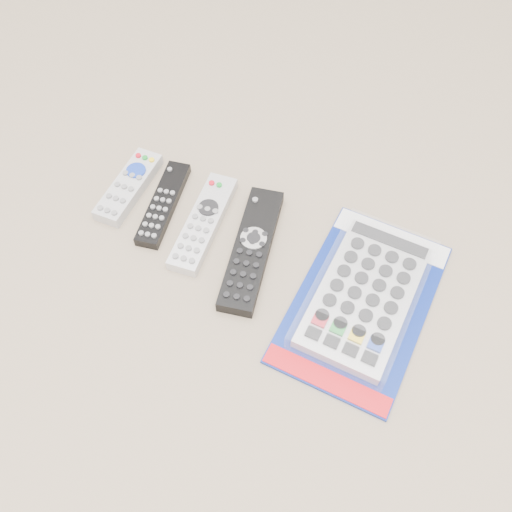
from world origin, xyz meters
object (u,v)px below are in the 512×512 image
at_px(remote_small_grey, 129,186).
at_px(remote_slim_black, 163,204).
at_px(remote_large_black, 252,249).
at_px(remote_silver_dvd, 203,223).
at_px(jumbo_remote_packaged, 365,295).

height_order(remote_small_grey, remote_slim_black, remote_small_grey).
relative_size(remote_small_grey, remote_slim_black, 0.88).
distance_m(remote_small_grey, remote_slim_black, 0.07).
bearing_deg(remote_large_black, remote_small_grey, 161.58).
bearing_deg(remote_small_grey, remote_silver_dvd, -7.49).
xyz_separation_m(remote_small_grey, jumbo_remote_packaged, (0.40, -0.05, 0.01)).
bearing_deg(jumbo_remote_packaged, remote_small_grey, 177.03).
bearing_deg(remote_large_black, remote_silver_dvd, 159.45).
distance_m(remote_small_grey, remote_silver_dvd, 0.14).
bearing_deg(jumbo_remote_packaged, remote_large_black, 179.52).
distance_m(remote_slim_black, jumbo_remote_packaged, 0.34).
bearing_deg(remote_slim_black, remote_small_grey, 163.59).
bearing_deg(jumbo_remote_packaged, remote_silver_dvd, 177.34).
xyz_separation_m(remote_large_black, jumbo_remote_packaged, (0.18, -0.01, 0.01)).
distance_m(remote_silver_dvd, remote_large_black, 0.09).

